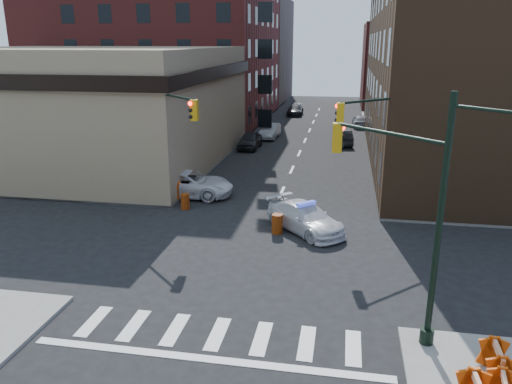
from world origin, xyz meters
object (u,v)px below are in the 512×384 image
at_px(police_car, 305,218).
at_px(pedestrian_a, 170,183).
at_px(parked_car_wnear, 250,140).
at_px(pedestrian_b, 104,181).
at_px(barricade_se_a, 496,362).
at_px(barricade_nw_a, 171,190).
at_px(parked_car_enear, 343,138).
at_px(parked_car_wfar, 270,131).
at_px(pickup, 187,184).
at_px(barrel_bank, 185,202).
at_px(barrel_road, 277,224).

distance_m(police_car, pedestrian_a, 9.56).
bearing_deg(parked_car_wnear, pedestrian_b, -109.59).
bearing_deg(pedestrian_a, barricade_se_a, -44.16).
bearing_deg(barricade_nw_a, parked_car_enear, 69.22).
distance_m(parked_car_wfar, pedestrian_b, 22.97).
distance_m(pickup, barrel_bank, 2.62).
bearing_deg(barricade_nw_a, barricade_se_a, -37.69).
bearing_deg(pedestrian_a, parked_car_wnear, 83.75).
height_order(pedestrian_b, barricade_nw_a, pedestrian_b).
bearing_deg(pedestrian_b, barricade_nw_a, -16.71).
relative_size(parked_car_wfar, barrel_bank, 4.90).
bearing_deg(barrel_bank, barrel_road, -26.17).
distance_m(pedestrian_a, barricade_se_a, 21.31).
relative_size(barrel_road, barrel_bank, 1.11).
bearing_deg(barrel_road, parked_car_wnear, 104.66).
bearing_deg(parked_car_wfar, parked_car_enear, -14.33).
relative_size(parked_car_wnear, barricade_nw_a, 3.23).
distance_m(pickup, barricade_nw_a, 1.27).
relative_size(police_car, pedestrian_a, 2.85).
distance_m(police_car, barrel_bank, 7.58).
bearing_deg(barricade_nw_a, police_car, -16.78).
relative_size(police_car, parked_car_wnear, 1.13).
xyz_separation_m(pickup, parked_car_wfar, (2.16, 20.57, -0.07)).
relative_size(pickup, barrel_bank, 6.37).
height_order(parked_car_wfar, parked_car_enear, parked_car_wfar).
relative_size(parked_car_enear, barrel_bank, 4.61).
distance_m(parked_car_wnear, parked_car_enear, 8.99).
height_order(pedestrian_b, barrel_road, pedestrian_b).
height_order(parked_car_wnear, parked_car_enear, parked_car_wnear).
bearing_deg(barricade_se_a, pedestrian_a, 47.81).
xyz_separation_m(pedestrian_b, barrel_road, (11.53, -4.14, -0.57)).
height_order(parked_car_enear, pedestrian_a, pedestrian_a).
xyz_separation_m(pedestrian_b, barricade_se_a, (19.33, -14.60, -0.44)).
height_order(barrel_road, barricade_nw_a, barricade_nw_a).
height_order(parked_car_wfar, pedestrian_b, pedestrian_b).
distance_m(police_car, pedestrian_b, 13.39).
height_order(barrel_bank, barricade_nw_a, barricade_nw_a).
bearing_deg(parked_car_wnear, pickup, -93.29).
distance_m(parked_car_wfar, barrel_bank, 23.13).
relative_size(pedestrian_a, barricade_nw_a, 1.28).
height_order(pedestrian_a, barrel_road, pedestrian_a).
relative_size(pedestrian_a, barrel_bank, 1.91).
bearing_deg(barricade_se_a, pickup, 44.68).
xyz_separation_m(pickup, parked_car_enear, (9.51, 18.40, -0.11)).
xyz_separation_m(police_car, barricade_nw_a, (-8.57, 3.76, -0.06)).
relative_size(police_car, parked_car_wfar, 1.11).
xyz_separation_m(police_car, pedestrian_a, (-8.69, 3.98, 0.30)).
xyz_separation_m(police_car, barricade_se_a, (6.43, -11.04, -0.08)).
height_order(police_car, pedestrian_b, pedestrian_b).
bearing_deg(parked_car_wfar, barricade_se_a, -69.45).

